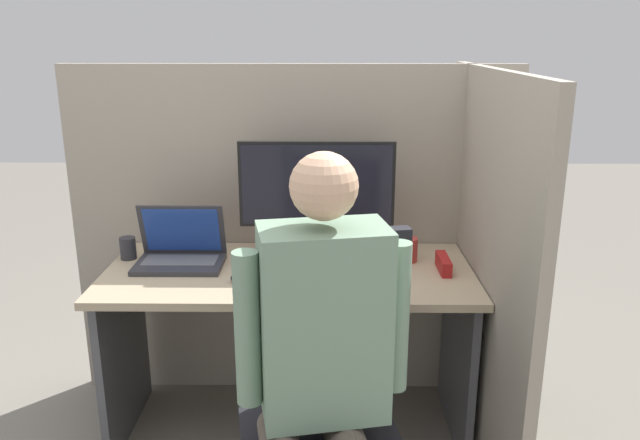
{
  "coord_description": "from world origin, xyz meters",
  "views": [
    {
      "loc": [
        0.15,
        -1.94,
        1.59
      ],
      "look_at": [
        0.12,
        0.16,
        0.96
      ],
      "focal_mm": 35.0,
      "sensor_mm": 36.0,
      "label": 1
    }
  ],
  "objects_px": {
    "paper_box": "(317,248)",
    "stapler": "(443,264)",
    "pen_cup": "(128,248)",
    "office_chair": "(330,406)",
    "coffee_mug": "(407,249)",
    "carrot_toy": "(373,289)",
    "laptop": "(180,253)",
    "person": "(320,361)",
    "monitor": "(317,188)"
  },
  "relations": [
    {
      "from": "paper_box",
      "to": "coffee_mug",
      "type": "distance_m",
      "value": 0.37
    },
    {
      "from": "office_chair",
      "to": "paper_box",
      "type": "bearing_deg",
      "value": 93.93
    },
    {
      "from": "stapler",
      "to": "person",
      "type": "distance_m",
      "value": 0.91
    },
    {
      "from": "office_chair",
      "to": "pen_cup",
      "type": "distance_m",
      "value": 1.14
    },
    {
      "from": "monitor",
      "to": "carrot_toy",
      "type": "relative_size",
      "value": 4.69
    },
    {
      "from": "laptop",
      "to": "pen_cup",
      "type": "relative_size",
      "value": 3.76
    },
    {
      "from": "office_chair",
      "to": "person",
      "type": "distance_m",
      "value": 0.28
    },
    {
      "from": "paper_box",
      "to": "carrot_toy",
      "type": "distance_m",
      "value": 0.43
    },
    {
      "from": "paper_box",
      "to": "carrot_toy",
      "type": "xyz_separation_m",
      "value": [
        0.2,
        -0.37,
        -0.02
      ]
    },
    {
      "from": "person",
      "to": "pen_cup",
      "type": "bearing_deg",
      "value": 131.28
    },
    {
      "from": "office_chair",
      "to": "coffee_mug",
      "type": "height_order",
      "value": "office_chair"
    },
    {
      "from": "paper_box",
      "to": "monitor",
      "type": "height_order",
      "value": "monitor"
    },
    {
      "from": "paper_box",
      "to": "stapler",
      "type": "height_order",
      "value": "paper_box"
    },
    {
      "from": "paper_box",
      "to": "office_chair",
      "type": "xyz_separation_m",
      "value": [
        0.05,
        -0.76,
        -0.24
      ]
    },
    {
      "from": "paper_box",
      "to": "stapler",
      "type": "distance_m",
      "value": 0.51
    },
    {
      "from": "person",
      "to": "office_chair",
      "type": "bearing_deg",
      "value": 78.99
    },
    {
      "from": "carrot_toy",
      "to": "coffee_mug",
      "type": "height_order",
      "value": "coffee_mug"
    },
    {
      "from": "monitor",
      "to": "pen_cup",
      "type": "distance_m",
      "value": 0.81
    },
    {
      "from": "paper_box",
      "to": "carrot_toy",
      "type": "relative_size",
      "value": 2.52
    },
    {
      "from": "monitor",
      "to": "person",
      "type": "bearing_deg",
      "value": -88.59
    },
    {
      "from": "carrot_toy",
      "to": "monitor",
      "type": "bearing_deg",
      "value": 118.43
    },
    {
      "from": "coffee_mug",
      "to": "pen_cup",
      "type": "bearing_deg",
      "value": 179.35
    },
    {
      "from": "carrot_toy",
      "to": "paper_box",
      "type": "bearing_deg",
      "value": 118.61
    },
    {
      "from": "person",
      "to": "carrot_toy",
      "type": "bearing_deg",
      "value": 71.42
    },
    {
      "from": "office_chair",
      "to": "stapler",
      "type": "bearing_deg",
      "value": 54.94
    },
    {
      "from": "paper_box",
      "to": "carrot_toy",
      "type": "bearing_deg",
      "value": -61.39
    },
    {
      "from": "laptop",
      "to": "pen_cup",
      "type": "bearing_deg",
      "value": 164.48
    },
    {
      "from": "paper_box",
      "to": "coffee_mug",
      "type": "relative_size",
      "value": 3.43
    },
    {
      "from": "monitor",
      "to": "coffee_mug",
      "type": "xyz_separation_m",
      "value": [
        0.36,
        -0.03,
        -0.24
      ]
    },
    {
      "from": "paper_box",
      "to": "monitor",
      "type": "bearing_deg",
      "value": 90.0
    },
    {
      "from": "laptop",
      "to": "person",
      "type": "xyz_separation_m",
      "value": [
        0.56,
        -0.84,
        -0.01
      ]
    },
    {
      "from": "person",
      "to": "pen_cup",
      "type": "relative_size",
      "value": 14.51
    },
    {
      "from": "paper_box",
      "to": "monitor",
      "type": "relative_size",
      "value": 0.54
    },
    {
      "from": "pen_cup",
      "to": "paper_box",
      "type": "bearing_deg",
      "value": 0.97
    },
    {
      "from": "monitor",
      "to": "stapler",
      "type": "bearing_deg",
      "value": -15.72
    },
    {
      "from": "stapler",
      "to": "person",
      "type": "bearing_deg",
      "value": -121.07
    },
    {
      "from": "monitor",
      "to": "office_chair",
      "type": "bearing_deg",
      "value": -86.09
    },
    {
      "from": "office_chair",
      "to": "person",
      "type": "bearing_deg",
      "value": -101.01
    },
    {
      "from": "stapler",
      "to": "office_chair",
      "type": "xyz_separation_m",
      "value": [
        -0.44,
        -0.63,
        -0.22
      ]
    },
    {
      "from": "office_chair",
      "to": "coffee_mug",
      "type": "xyz_separation_m",
      "value": [
        0.31,
        0.74,
        0.24
      ]
    },
    {
      "from": "laptop",
      "to": "office_chair",
      "type": "distance_m",
      "value": 0.94
    },
    {
      "from": "office_chair",
      "to": "person",
      "type": "height_order",
      "value": "person"
    },
    {
      "from": "laptop",
      "to": "stapler",
      "type": "height_order",
      "value": "laptop"
    },
    {
      "from": "stapler",
      "to": "paper_box",
      "type": "bearing_deg",
      "value": 164.58
    },
    {
      "from": "coffee_mug",
      "to": "laptop",
      "type": "bearing_deg",
      "value": -176.79
    },
    {
      "from": "stapler",
      "to": "pen_cup",
      "type": "bearing_deg",
      "value": 174.44
    },
    {
      "from": "carrot_toy",
      "to": "pen_cup",
      "type": "bearing_deg",
      "value": 159.62
    },
    {
      "from": "stapler",
      "to": "coffee_mug",
      "type": "relative_size",
      "value": 1.7
    },
    {
      "from": "paper_box",
      "to": "coffee_mug",
      "type": "height_order",
      "value": "coffee_mug"
    },
    {
      "from": "carrot_toy",
      "to": "coffee_mug",
      "type": "bearing_deg",
      "value": 65.23
    }
  ]
}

